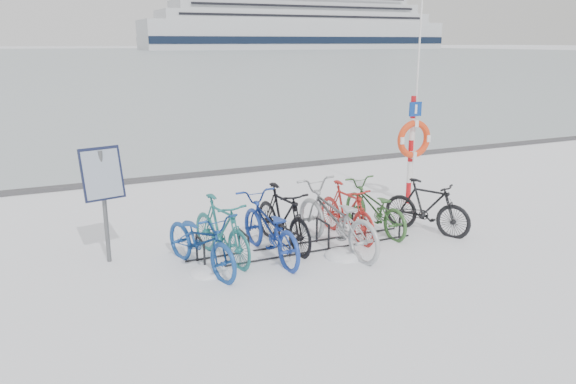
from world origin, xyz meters
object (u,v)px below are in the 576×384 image
Objects in this scene: info_board at (103,181)px; cruise_ferry at (297,21)px; bike_rack at (304,239)px; lifebuoy_station at (413,139)px.

info_board is 0.01× the size of cruise_ferry.
bike_rack is 3.39m from info_board.
lifebuoy_station is at bearing -5.65° from info_board.
bike_rack is 3.85m from lifebuoy_station.
cruise_ferry is at bearing 64.79° from bike_rack.
bike_rack is at bearing -26.27° from info_board.
info_board is at bearing -173.16° from lifebuoy_station.
info_board is 0.44× the size of lifebuoy_station.
cruise_ferry reaches higher than info_board.
lifebuoy_station reaches higher than info_board.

